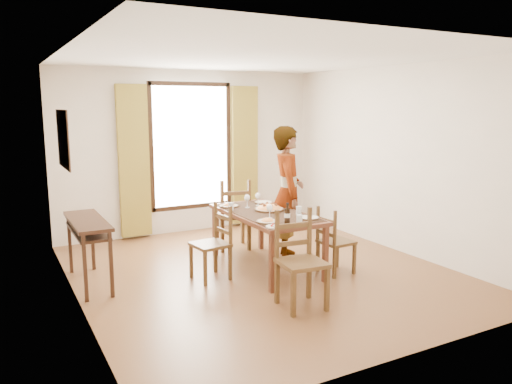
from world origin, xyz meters
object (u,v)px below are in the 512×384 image
console_table (88,229)px  man (288,193)px  dining_table (266,217)px  pasta_platter (269,207)px

console_table → man: bearing=-4.7°
dining_table → pasta_platter: size_ratio=4.34×
console_table → pasta_platter: pasta_platter is taller
man → dining_table: bearing=141.9°
pasta_platter → dining_table: bearing=-140.5°
console_table → pasta_platter: (2.25, -0.39, 0.12)m
console_table → man: 2.67m
dining_table → man: (0.49, 0.25, 0.24)m
dining_table → pasta_platter: (0.09, 0.07, 0.12)m
dining_table → man: 0.60m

